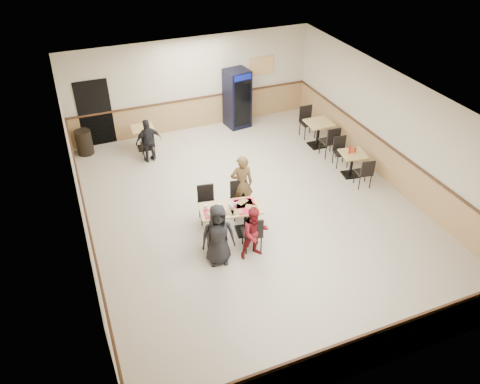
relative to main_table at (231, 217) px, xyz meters
name	(u,v)px	position (x,y,z in m)	size (l,w,h in m)	color
ground	(253,210)	(0.86, 0.65, -0.51)	(10.00, 10.00, 0.00)	beige
room_shell	(274,134)	(2.63, 3.19, 0.07)	(10.00, 10.00, 10.00)	silver
main_table	(231,217)	(0.00, 0.00, 0.00)	(1.52, 0.93, 0.76)	black
main_chairs	(229,218)	(-0.05, 0.01, -0.02)	(1.51, 1.84, 0.97)	black
diner_woman_left	(218,235)	(-0.59, -0.78, 0.24)	(0.73, 0.47, 1.49)	black
diner_woman_right	(255,233)	(0.21, -0.91, 0.14)	(0.63, 0.49, 1.30)	maroon
diner_man_opposite	(242,184)	(0.59, 0.78, 0.28)	(0.58, 0.38, 1.58)	brown
lone_diner	(149,141)	(-1.01, 4.04, 0.16)	(0.78, 0.32, 1.33)	black
tabletop_clutter	(233,208)	(0.03, -0.05, 0.28)	(1.28, 0.68, 0.12)	red
side_table_near	(352,161)	(4.06, 1.14, -0.04)	(0.76, 0.76, 0.71)	black
side_table_near_chair_south	(364,172)	(4.06, 0.58, -0.06)	(0.41, 0.41, 0.89)	black
side_table_near_chair_north	(341,152)	(4.06, 1.71, -0.06)	(0.41, 0.41, 0.89)	black
side_table_far	(318,130)	(4.03, 2.99, 0.03)	(0.77, 0.77, 0.81)	black
side_table_far_chair_south	(329,140)	(4.03, 2.34, 0.00)	(0.47, 0.47, 1.02)	black
side_table_far_chair_north	(308,122)	(4.03, 3.64, 0.00)	(0.47, 0.47, 1.02)	black
condiment_caddy	(352,150)	(4.03, 1.19, 0.29)	(0.23, 0.06, 0.20)	#BA0F0D
back_table	(143,135)	(-1.01, 4.85, -0.03)	(0.69, 0.69, 0.71)	black
back_table_chair_lone	(148,144)	(-1.01, 4.28, -0.06)	(0.42, 0.42, 0.90)	black
pepsi_cooler	(237,99)	(2.24, 5.24, 0.46)	(0.82, 0.82, 1.92)	black
trash_bin	(84,142)	(-2.74, 5.20, -0.13)	(0.48, 0.48, 0.76)	black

